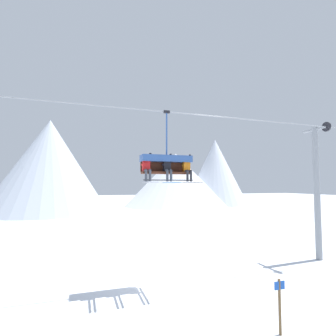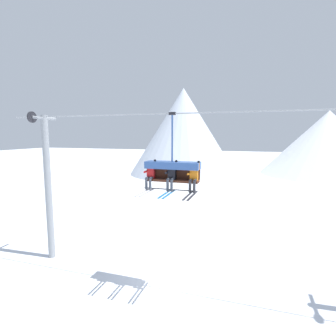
{
  "view_description": "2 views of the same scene",
  "coord_description": "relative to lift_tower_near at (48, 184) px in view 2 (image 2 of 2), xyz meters",
  "views": [
    {
      "loc": [
        -3.21,
        -12.04,
        4.4
      ],
      "look_at": [
        0.49,
        -0.98,
        5.15
      ],
      "focal_mm": 28.0,
      "sensor_mm": 36.0,
      "label": 1
    },
    {
      "loc": [
        3.73,
        -11.35,
        6.88
      ],
      "look_at": [
        0.28,
        -0.71,
        5.45
      ],
      "focal_mm": 28.0,
      "sensor_mm": 36.0,
      "label": 2
    }
  ],
  "objects": [
    {
      "name": "ground_plane",
      "position": [
        6.86,
        0.02,
        -4.18
      ],
      "size": [
        200.0,
        200.0,
        0.0
      ],
      "primitive_type": "plane",
      "color": "silver"
    },
    {
      "name": "chairlift_chair",
      "position": [
        7.35,
        -0.71,
        1.28
      ],
      "size": [
        2.34,
        0.74,
        3.22
      ],
      "color": "#512819"
    },
    {
      "name": "mountain_peak_central",
      "position": [
        22.51,
        39.11,
        1.25
      ],
      "size": [
        21.05,
        21.05,
        10.86
      ],
      "color": "white",
      "rests_on": "ground_plane"
    },
    {
      "name": "lift_tower_near",
      "position": [
        0.0,
        0.0,
        0.0
      ],
      "size": [
        0.36,
        1.88,
        8.02
      ],
      "color": "gray",
      "rests_on": "ground_plane"
    },
    {
      "name": "skier_black",
      "position": [
        7.35,
        -0.92,
        0.99
      ],
      "size": [
        0.48,
        1.7,
        1.34
      ],
      "color": "black"
    },
    {
      "name": "mountain_peak_west",
      "position": [
        -1.11,
        33.36,
        3.21
      ],
      "size": [
        18.6,
        18.6,
        14.78
      ],
      "color": "silver",
      "rests_on": "ground_plane"
    },
    {
      "name": "skier_orange",
      "position": [
        8.31,
        -0.92,
        0.99
      ],
      "size": [
        0.48,
        1.7,
        1.34
      ],
      "color": "orange"
    },
    {
      "name": "lift_cable",
      "position": [
        8.53,
        -0.78,
        3.57
      ],
      "size": [
        19.07,
        0.05,
        0.05
      ],
      "color": "gray"
    },
    {
      "name": "skier_red",
      "position": [
        6.39,
        -0.92,
        0.99
      ],
      "size": [
        0.48,
        1.7,
        1.34
      ],
      "color": "red"
    }
  ]
}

